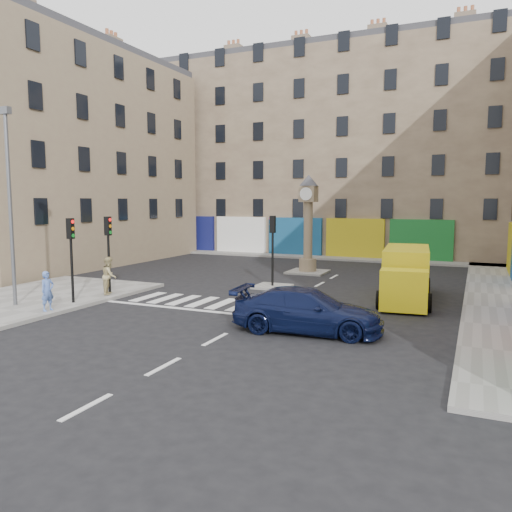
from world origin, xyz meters
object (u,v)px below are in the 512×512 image
Objects in this scene: lamp_post at (10,196)px; yellow_van at (406,274)px; pedestrian_tan at (109,276)px; clock_pillar at (308,217)px; traffic_light_island at (273,239)px; pedestrian_blue at (47,291)px; traffic_light_left_near at (71,246)px; traffic_light_left_far at (108,242)px; navy_sedan at (307,311)px.

lamp_post is 17.82m from yellow_van.
lamp_post reaches higher than pedestrian_tan.
lamp_post reaches higher than clock_pillar.
traffic_light_island is 2.28× the size of pedestrian_blue.
traffic_light_left_near reaches higher than pedestrian_blue.
traffic_light_left_far is 0.55× the size of yellow_van.
yellow_van is (6.88, -6.41, -2.37)m from clock_pillar.
lamp_post reaches higher than traffic_light_island.
pedestrian_tan is (-0.15, 3.91, 0.08)m from pedestrian_blue.
traffic_light_island is at bearing -26.75° from pedestrian_blue.
clock_pillar is 9.69m from yellow_van.
lamp_post is at bearing -143.62° from traffic_light_left_near.
yellow_van is (15.08, 8.79, -3.61)m from lamp_post.
traffic_light_left_far is at bearing -118.94° from clock_pillar.
pedestrian_tan is (0.15, -0.18, -1.57)m from traffic_light_left_far.
yellow_van is at bearing -22.61° from navy_sedan.
navy_sedan is 3.25× the size of pedestrian_blue.
lamp_post is at bearing -118.35° from clock_pillar.
yellow_van is 14.01m from pedestrian_tan.
yellow_van is (13.18, 7.39, -1.44)m from traffic_light_left_near.
traffic_light_island is at bearing 51.07° from traffic_light_left_near.
traffic_light_left_near is 0.55× the size of yellow_van.
clock_pillar is (0.00, 6.00, 0.96)m from traffic_light_island.
lamp_post is (-1.90, -3.80, 2.17)m from traffic_light_left_far.
traffic_light_left_far reaches higher than pedestrian_tan.
pedestrian_blue is (-6.00, -15.48, -2.59)m from clock_pillar.
yellow_van is 3.74× the size of pedestrian_tan.
yellow_van is at bearing -3.42° from traffic_light_island.
clock_pillar is at bearing 65.45° from traffic_light_left_near.
navy_sedan is at bearing -131.12° from pedestrian_tan.
pedestrian_blue is (0.30, -1.69, -1.66)m from traffic_light_left_near.
clock_pillar reaches higher than traffic_light_island.
navy_sedan is (12.70, 1.38, -4.03)m from lamp_post.
pedestrian_tan is at bearing 86.07° from traffic_light_left_near.
pedestrian_blue is 3.91m from pedestrian_tan.
clock_pillar is 14.79m from navy_sedan.
traffic_light_left_far reaches higher than traffic_light_island.
lamp_post is 5.60m from pedestrian_tan.
pedestrian_blue is at bearing 152.92° from pedestrian_tan.
pedestrian_tan is (-13.02, -5.17, -0.14)m from yellow_van.
clock_pillar is 16.80m from pedestrian_blue.
traffic_light_island is at bearing 25.10° from navy_sedan.
clock_pillar reaches higher than navy_sedan.
lamp_post reaches higher than navy_sedan.
traffic_light_left_near is 2.73m from pedestrian_tan.
lamp_post is at bearing -131.71° from traffic_light_island.
traffic_light_left_far is at bearing 11.66° from pedestrian_tan.
pedestrian_tan is at bearing -137.79° from traffic_light_island.
traffic_light_left_near is at bearing -128.93° from traffic_light_island.
traffic_light_left_near is 15.19m from clock_pillar.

